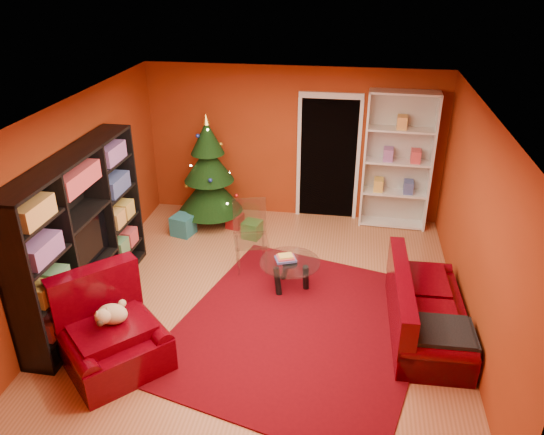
% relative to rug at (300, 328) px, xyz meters
% --- Properties ---
extents(floor, '(5.00, 5.50, 0.05)m').
position_rel_rug_xyz_m(floor, '(-0.49, 0.52, -0.03)').
color(floor, '#A45E3A').
rests_on(floor, ground).
extents(ceiling, '(5.00, 5.50, 0.05)m').
position_rel_rug_xyz_m(ceiling, '(-0.49, 0.52, 2.62)').
color(ceiling, silver).
rests_on(ceiling, wall_back).
extents(wall_back, '(5.00, 0.05, 2.60)m').
position_rel_rug_xyz_m(wall_back, '(-0.49, 3.30, 1.29)').
color(wall_back, '#983313').
rests_on(wall_back, ground).
extents(wall_left, '(0.05, 5.50, 2.60)m').
position_rel_rug_xyz_m(wall_left, '(-3.02, 0.52, 1.29)').
color(wall_left, '#983313').
rests_on(wall_left, ground).
extents(wall_right, '(0.05, 5.50, 2.60)m').
position_rel_rug_xyz_m(wall_right, '(2.03, 0.52, 1.29)').
color(wall_right, '#983313').
rests_on(wall_right, ground).
extents(doorway, '(1.06, 0.60, 2.16)m').
position_rel_rug_xyz_m(doorway, '(0.11, 3.25, 1.04)').
color(doorway, black).
rests_on(doorway, floor).
extents(rug, '(3.62, 3.96, 0.02)m').
position_rel_rug_xyz_m(rug, '(0.00, 0.00, 0.00)').
color(rug, '#58040B').
rests_on(rug, floor).
extents(media_unit, '(0.44, 2.70, 2.07)m').
position_rel_rug_xyz_m(media_unit, '(-2.77, 0.10, 1.02)').
color(media_unit, black).
rests_on(media_unit, floor).
extents(christmas_tree, '(1.31, 1.31, 1.94)m').
position_rel_rug_xyz_m(christmas_tree, '(-1.83, 2.67, 0.93)').
color(christmas_tree, black).
rests_on(christmas_tree, floor).
extents(gift_box_teal, '(0.41, 0.41, 0.33)m').
position_rel_rug_xyz_m(gift_box_teal, '(-2.18, 2.19, 0.16)').
color(gift_box_teal, '#1F6A77').
rests_on(gift_box_teal, floor).
extents(gift_box_green, '(0.34, 0.34, 0.28)m').
position_rel_rug_xyz_m(gift_box_green, '(-1.03, 2.26, 0.13)').
color(gift_box_green, '#257026').
rests_on(gift_box_green, floor).
extents(gift_box_red, '(0.30, 0.30, 0.24)m').
position_rel_rug_xyz_m(gift_box_red, '(-1.39, 2.56, 0.11)').
color(gift_box_red, maroon).
rests_on(gift_box_red, floor).
extents(white_bookshelf, '(1.11, 0.44, 2.35)m').
position_rel_rug_xyz_m(white_bookshelf, '(1.25, 3.09, 1.13)').
color(white_bookshelf, white).
rests_on(white_bookshelf, floor).
extents(armchair, '(1.57, 1.57, 0.87)m').
position_rel_rug_xyz_m(armchair, '(-1.97, -0.96, 0.42)').
color(armchair, '#420008').
rests_on(armchair, rug).
extents(dog, '(0.49, 0.50, 0.28)m').
position_rel_rug_xyz_m(dog, '(-1.97, -0.89, 0.64)').
color(dog, '#D5B78D').
rests_on(dog, armchair).
extents(sofa, '(0.89, 1.90, 0.81)m').
position_rel_rug_xyz_m(sofa, '(1.53, 0.19, 0.40)').
color(sofa, '#420008').
rests_on(sofa, rug).
extents(coffee_table, '(1.08, 1.08, 0.52)m').
position_rel_rug_xyz_m(coffee_table, '(-0.24, 0.88, 0.21)').
color(coffee_table, gray).
rests_on(coffee_table, rug).
extents(acrylic_chair, '(0.61, 0.64, 0.94)m').
position_rel_rug_xyz_m(acrylic_chair, '(-0.86, 1.28, 0.46)').
color(acrylic_chair, '#66605B').
rests_on(acrylic_chair, rug).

